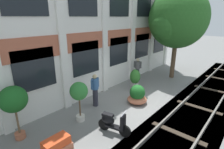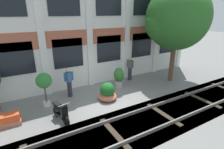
{
  "view_description": "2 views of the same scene",
  "coord_description": "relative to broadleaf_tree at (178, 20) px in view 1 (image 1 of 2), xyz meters",
  "views": [
    {
      "loc": [
        -7.16,
        -4.11,
        4.28
      ],
      "look_at": [
        -0.13,
        2.02,
        1.19
      ],
      "focal_mm": 28.0,
      "sensor_mm": 36.0,
      "label": 1
    },
    {
      "loc": [
        -4.13,
        -7.2,
        4.5
      ],
      "look_at": [
        0.56,
        0.95,
        1.14
      ],
      "focal_mm": 28.0,
      "sensor_mm": 36.0,
      "label": 2
    }
  ],
  "objects": [
    {
      "name": "rail_tracks",
      "position": [
        -5.07,
        -2.93,
        -4.22
      ],
      "size": [
        24.34,
        2.8,
        0.43
      ],
      "color": "#5B5449",
      "rests_on": "ground"
    },
    {
      "name": "potted_plant_wide_bowl",
      "position": [
        -5.17,
        -0.34,
        -3.67
      ],
      "size": [
        1.02,
        1.02,
        0.99
      ],
      "color": "#B76647",
      "rests_on": "ground"
    },
    {
      "name": "potted_plant_tall_urn",
      "position": [
        -8.16,
        0.6,
        -2.8
      ],
      "size": [
        0.75,
        0.75,
        1.77
      ],
      "color": "beige",
      "rests_on": "ground"
    },
    {
      "name": "scooter_second_parked",
      "position": [
        -7.89,
        -1.0,
        -3.64
      ],
      "size": [
        0.58,
        1.37,
        0.98
      ],
      "rotation": [
        0.0,
        0.0,
        4.93
      ],
      "color": "black",
      "rests_on": "ground"
    },
    {
      "name": "ground_plane",
      "position": [
        -5.08,
        -0.65,
        -4.08
      ],
      "size": [
        80.0,
        80.0,
        0.0
      ],
      "primitive_type": "plane",
      "color": "slate"
    },
    {
      "name": "resident_by_doorway",
      "position": [
        -6.81,
        1.07,
        -3.19
      ],
      "size": [
        0.53,
        0.34,
        1.67
      ],
      "rotation": [
        0.0,
        0.0,
        -1.55
      ],
      "color": "#282833",
      "rests_on": "ground"
    },
    {
      "name": "potted_plant_square_trough",
      "position": [
        -9.86,
        -0.25,
        -3.85
      ],
      "size": [
        1.01,
        0.6,
        0.5
      ],
      "color": "#B76647",
      "rests_on": "ground"
    },
    {
      "name": "potted_plant_stone_basin",
      "position": [
        -3.76,
        0.77,
        -3.4
      ],
      "size": [
        0.63,
        0.63,
        1.28
      ],
      "color": "gray",
      "rests_on": "ground"
    },
    {
      "name": "potted_plant_terracotta_small",
      "position": [
        -10.38,
        1.36,
        -2.55
      ],
      "size": [
        0.94,
        0.94,
        2.06
      ],
      "color": "#B76647",
      "rests_on": "ground"
    },
    {
      "name": "apartment_facade",
      "position": [
        -5.08,
        2.32,
        0.01
      ],
      "size": [
        16.7,
        0.64,
        8.23
      ],
      "color": "silver",
      "rests_on": "ground"
    },
    {
      "name": "resident_watching_tracks",
      "position": [
        -2.4,
        1.48,
        -3.21
      ],
      "size": [
        0.34,
        0.5,
        1.63
      ],
      "rotation": [
        0.0,
        0.0,
        -2.8
      ],
      "color": "#282833",
      "rests_on": "ground"
    },
    {
      "name": "broadleaf_tree",
      "position": [
        0.0,
        0.0,
        0.0
      ],
      "size": [
        4.11,
        3.91,
        6.2
      ],
      "color": "brown",
      "rests_on": "ground"
    }
  ]
}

